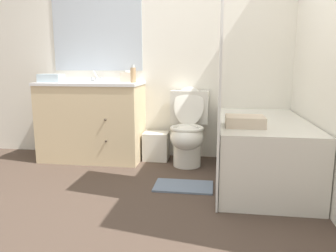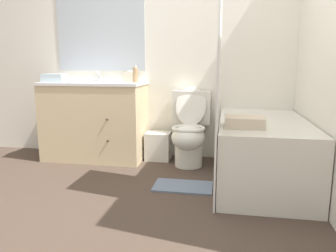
{
  "view_description": "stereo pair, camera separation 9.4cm",
  "coord_description": "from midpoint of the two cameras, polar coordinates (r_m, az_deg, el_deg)",
  "views": [
    {
      "loc": [
        0.55,
        -2.11,
        1.07
      ],
      "look_at": [
        0.14,
        0.72,
        0.52
      ],
      "focal_mm": 35.0,
      "sensor_mm": 36.0,
      "label": 1
    },
    {
      "loc": [
        0.65,
        -2.1,
        1.07
      ],
      "look_at": [
        0.14,
        0.72,
        0.52
      ],
      "focal_mm": 35.0,
      "sensor_mm": 36.0,
      "label": 2
    }
  ],
  "objects": [
    {
      "name": "shower_curtain",
      "position": [
        2.5,
        8.02,
        9.73
      ],
      "size": [
        0.01,
        0.53,
        2.04
      ],
      "color": "white",
      "rests_on": "ground_plane"
    },
    {
      "name": "bath_towel_folded",
      "position": [
        2.67,
        12.27,
        0.81
      ],
      "size": [
        0.31,
        0.26,
        0.08
      ],
      "color": "beige",
      "rests_on": "bathtub"
    },
    {
      "name": "sink_faucet",
      "position": [
        3.9,
        -13.01,
        8.12
      ],
      "size": [
        0.14,
        0.12,
        0.12
      ],
      "color": "silver",
      "rests_on": "vanity_cabinet"
    },
    {
      "name": "toilet",
      "position": [
        3.48,
        2.68,
        -0.76
      ],
      "size": [
        0.41,
        0.62,
        0.83
      ],
      "color": "silver",
      "rests_on": "ground_plane"
    },
    {
      "name": "bath_mat",
      "position": [
        2.93,
        1.79,
        -10.44
      ],
      "size": [
        0.51,
        0.31,
        0.02
      ],
      "color": "slate",
      "rests_on": "ground_plane"
    },
    {
      "name": "vanity_cabinet",
      "position": [
        3.77,
        -13.77,
        0.94
      ],
      "size": [
        1.13,
        0.57,
        0.87
      ],
      "color": "beige",
      "rests_on": "ground_plane"
    },
    {
      "name": "hand_towel_folded",
      "position": [
        3.79,
        -20.41,
        7.81
      ],
      "size": [
        0.25,
        0.15,
        0.09
      ],
      "color": "silver",
      "rests_on": "vanity_cabinet"
    },
    {
      "name": "wall_right",
      "position": [
        3.02,
        24.25,
        13.34
      ],
      "size": [
        0.05,
        2.6,
        2.5
      ],
      "color": "white",
      "rests_on": "ground_plane"
    },
    {
      "name": "soap_dispenser",
      "position": [
        3.54,
        -6.86,
        8.87
      ],
      "size": [
        0.06,
        0.06,
        0.19
      ],
      "color": "tan",
      "rests_on": "vanity_cabinet"
    },
    {
      "name": "wall_back",
      "position": [
        3.78,
        -0.99,
        13.59
      ],
      "size": [
        8.0,
        0.06,
        2.5
      ],
      "color": "white",
      "rests_on": "ground_plane"
    },
    {
      "name": "wastebasket",
      "position": [
        3.69,
        -2.81,
        -3.5
      ],
      "size": [
        0.27,
        0.23,
        0.31
      ],
      "color": "silver",
      "rests_on": "ground_plane"
    },
    {
      "name": "bathtub",
      "position": [
        3.1,
        15.05,
        -4.1
      ],
      "size": [
        0.76,
        1.45,
        0.57
      ],
      "color": "silver",
      "rests_on": "ground_plane"
    },
    {
      "name": "ground_plane",
      "position": [
        2.43,
        -7.1,
        -15.3
      ],
      "size": [
        14.0,
        14.0,
        0.0
      ],
      "primitive_type": "plane",
      "color": "#47382D"
    },
    {
      "name": "tissue_box",
      "position": [
        3.73,
        -7.79,
        8.46
      ],
      "size": [
        0.13,
        0.15,
        0.12
      ],
      "color": "beige",
      "rests_on": "vanity_cabinet"
    }
  ]
}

